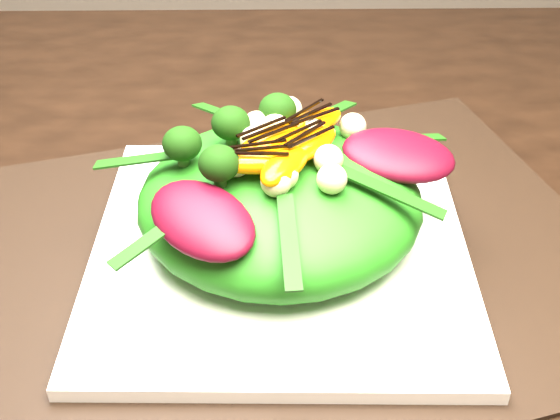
{
  "coord_description": "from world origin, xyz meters",
  "views": [
    {
      "loc": [
        -0.08,
        -0.52,
        1.14
      ],
      "look_at": [
        -0.07,
        -0.07,
        0.8
      ],
      "focal_mm": 48.0,
      "sensor_mm": 36.0,
      "label": 1
    }
  ],
  "objects_px": {
    "salad_bowl": "(280,235)",
    "orange_segment": "(252,142)",
    "plate_base": "(280,250)",
    "dining_table": "(362,225)",
    "lettuce_mound": "(280,200)",
    "placemat": "(280,258)"
  },
  "relations": [
    {
      "from": "dining_table",
      "to": "salad_bowl",
      "type": "relative_size",
      "value": 6.26
    },
    {
      "from": "dining_table",
      "to": "plate_base",
      "type": "height_order",
      "value": "dining_table"
    },
    {
      "from": "dining_table",
      "to": "lettuce_mound",
      "type": "relative_size",
      "value": 7.52
    },
    {
      "from": "placemat",
      "to": "plate_base",
      "type": "bearing_deg",
      "value": 90.0
    },
    {
      "from": "orange_segment",
      "to": "salad_bowl",
      "type": "bearing_deg",
      "value": -32.43
    },
    {
      "from": "plate_base",
      "to": "lettuce_mound",
      "type": "bearing_deg",
      "value": 0.0
    },
    {
      "from": "dining_table",
      "to": "placemat",
      "type": "bearing_deg",
      "value": -136.88
    },
    {
      "from": "dining_table",
      "to": "orange_segment",
      "type": "distance_m",
      "value": 0.16
    },
    {
      "from": "placemat",
      "to": "salad_bowl",
      "type": "bearing_deg",
      "value": 26.57
    },
    {
      "from": "plate_base",
      "to": "lettuce_mound",
      "type": "height_order",
      "value": "lettuce_mound"
    },
    {
      "from": "orange_segment",
      "to": "placemat",
      "type": "bearing_deg",
      "value": -32.43
    },
    {
      "from": "plate_base",
      "to": "salad_bowl",
      "type": "bearing_deg",
      "value": 0.0
    },
    {
      "from": "placemat",
      "to": "orange_segment",
      "type": "bearing_deg",
      "value": 147.57
    },
    {
      "from": "lettuce_mound",
      "to": "salad_bowl",
      "type": "bearing_deg",
      "value": 0.0
    },
    {
      "from": "dining_table",
      "to": "orange_segment",
      "type": "xyz_separation_m",
      "value": [
        -0.09,
        -0.06,
        0.12
      ]
    },
    {
      "from": "plate_base",
      "to": "orange_segment",
      "type": "bearing_deg",
      "value": 147.57
    },
    {
      "from": "plate_base",
      "to": "salad_bowl",
      "type": "distance_m",
      "value": 0.02
    },
    {
      "from": "dining_table",
      "to": "plate_base",
      "type": "relative_size",
      "value": 5.5
    },
    {
      "from": "dining_table",
      "to": "placemat",
      "type": "xyz_separation_m",
      "value": [
        -0.07,
        -0.07,
        0.02
      ]
    },
    {
      "from": "orange_segment",
      "to": "lettuce_mound",
      "type": "bearing_deg",
      "value": -32.43
    },
    {
      "from": "salad_bowl",
      "to": "orange_segment",
      "type": "distance_m",
      "value": 0.08
    },
    {
      "from": "salad_bowl",
      "to": "orange_segment",
      "type": "height_order",
      "value": "orange_segment"
    }
  ]
}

